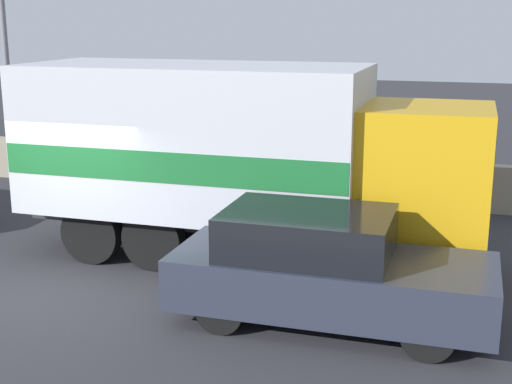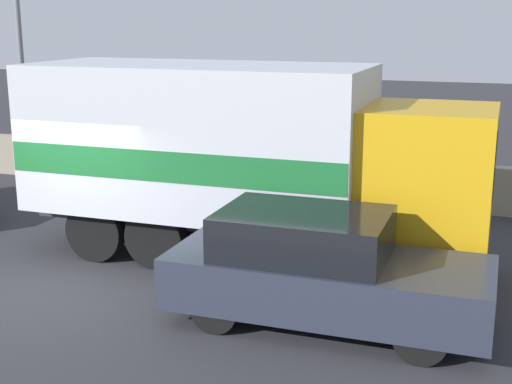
# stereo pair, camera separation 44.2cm
# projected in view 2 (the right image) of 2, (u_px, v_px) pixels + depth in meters

# --- Properties ---
(ground_plane) EXTENTS (80.00, 80.00, 0.00)m
(ground_plane) POSITION_uv_depth(u_px,v_px,m) (39.00, 289.00, 11.30)
(ground_plane) COLOR #2D2D33
(stone_wall_backdrop) EXTENTS (60.00, 0.35, 1.05)m
(stone_wall_backdrop) POSITION_uv_depth(u_px,v_px,m) (211.00, 169.00, 17.64)
(stone_wall_backdrop) COLOR gray
(stone_wall_backdrop) RESTS_ON ground_plane
(street_lamp) EXTENTS (0.56, 0.28, 6.30)m
(street_lamp) POSITION_uv_depth(u_px,v_px,m) (19.00, 38.00, 17.31)
(street_lamp) COLOR slate
(street_lamp) RESTS_ON ground_plane
(box_truck) EXTENTS (7.89, 2.58, 3.41)m
(box_truck) POSITION_uv_depth(u_px,v_px,m) (237.00, 152.00, 12.29)
(box_truck) COLOR gold
(box_truck) RESTS_ON ground_plane
(car_hatchback) EXTENTS (4.44, 1.77, 1.60)m
(car_hatchback) POSITION_uv_depth(u_px,v_px,m) (321.00, 270.00, 9.87)
(car_hatchback) COLOR #282D3D
(car_hatchback) RESTS_ON ground_plane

